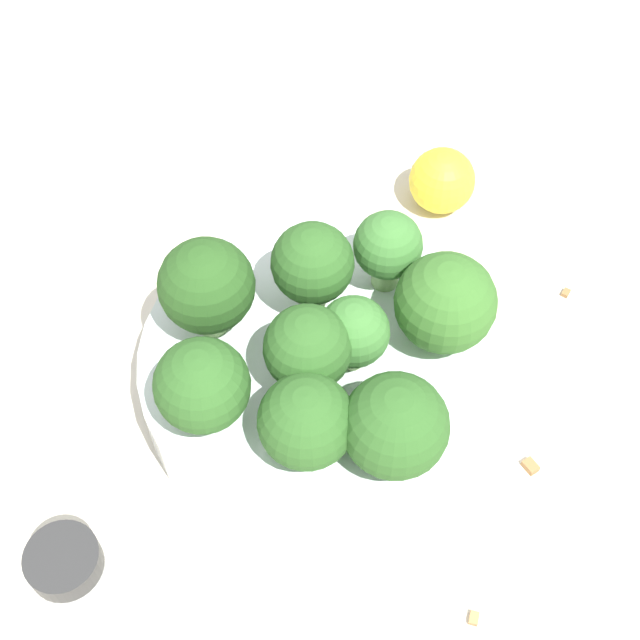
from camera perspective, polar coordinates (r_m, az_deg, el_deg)
name	(u,v)px	position (r m, az deg, el deg)	size (l,w,h in m)	color
ground_plane	(320,392)	(0.54, 0.00, -4.63)	(3.00, 3.00, 0.00)	beige
bowl	(320,373)	(0.52, 0.00, -3.42)	(0.21, 0.21, 0.04)	silver
broccoli_floret_0	(354,333)	(0.47, 2.16, -0.82)	(0.04, 0.04, 0.05)	#7A9E5B
broccoli_floret_1	(308,349)	(0.46, -0.80, -1.88)	(0.05, 0.05, 0.06)	#7A9E5B
broccoli_floret_2	(306,422)	(0.45, -0.88, -6.54)	(0.05, 0.05, 0.05)	#8EB770
broccoli_floret_3	(395,426)	(0.45, 4.84, -6.79)	(0.05, 0.05, 0.06)	#8EB770
broccoli_floret_4	(312,265)	(0.49, -0.48, 3.55)	(0.05, 0.05, 0.06)	#8EB770
broccoli_floret_5	(388,247)	(0.50, 4.36, 4.65)	(0.04, 0.04, 0.05)	#8EB770
broccoli_floret_6	(207,287)	(0.48, -7.26, 2.11)	(0.05, 0.05, 0.07)	#84AD66
broccoli_floret_7	(202,386)	(0.45, -7.55, -4.22)	(0.05, 0.05, 0.06)	#8EB770
broccoli_floret_8	(445,304)	(0.49, 8.02, 1.05)	(0.06, 0.06, 0.06)	#8EB770
pepper_shaker	(75,577)	(0.47, -15.42, -15.58)	(0.04, 0.04, 0.06)	#B2B7BC
lemon_wedge	(442,181)	(0.62, 7.81, 8.83)	(0.05, 0.05, 0.05)	yellow
almond_crumb_0	(531,464)	(0.52, 13.36, -8.98)	(0.01, 0.01, 0.01)	olive
almond_crumb_1	(566,291)	(0.60, 15.49, 1.77)	(0.01, 0.00, 0.01)	olive
almond_crumb_2	(474,617)	(0.49, 9.84, -18.24)	(0.01, 0.00, 0.01)	#AD7F4C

